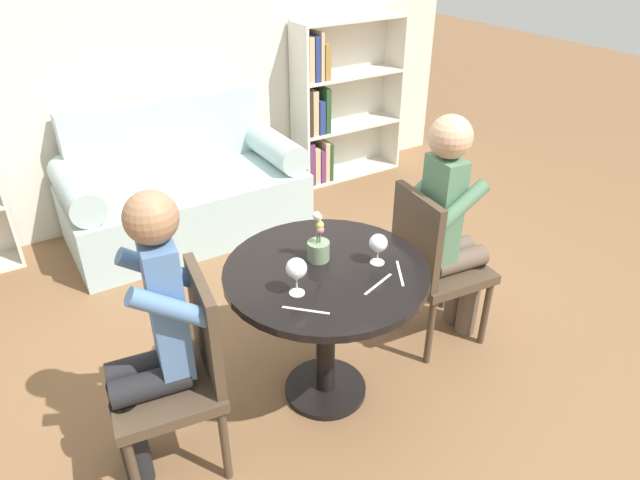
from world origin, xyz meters
The scene contains 15 objects.
ground_plane centered at (0.00, 0.00, 0.00)m, with size 16.00×16.00×0.00m, color brown.
back_wall centered at (0.00, 2.31, 1.35)m, with size 5.20×0.05×2.70m.
round_table centered at (0.00, 0.00, 0.57)m, with size 0.90×0.90×0.72m.
couch centered at (0.00, 1.89, 0.31)m, with size 1.62×0.80×0.92m.
bookshelf_right centered at (1.44, 2.16, 0.63)m, with size 0.96×0.28×1.32m.
chair_left centered at (-0.69, -0.01, 0.49)m, with size 0.48×0.48×0.90m.
chair_right centered at (0.69, 0.06, 0.49)m, with size 0.46×0.46×0.90m.
person_left centered at (-0.78, 0.01, 0.66)m, with size 0.45×0.38×1.27m.
person_right centered at (0.77, 0.04, 0.68)m, with size 0.44×0.37×1.27m.
wine_glass_left centered at (-0.20, -0.09, 0.84)m, with size 0.09×0.09×0.16m.
wine_glass_right centered at (0.22, -0.08, 0.82)m, with size 0.08×0.08×0.14m.
flower_vase centered at (0.01, 0.08, 0.79)m, with size 0.10×0.10×0.24m.
knife_left_setting centered at (0.12, -0.21, 0.73)m, with size 0.18×0.07×0.00m.
fork_left_setting centered at (0.25, -0.20, 0.73)m, with size 0.11×0.17×0.00m.
knife_right_setting centered at (-0.22, -0.20, 0.73)m, with size 0.14×0.14×0.00m.
Camera 1 is at (-1.11, -1.73, 2.09)m, focal length 32.00 mm.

